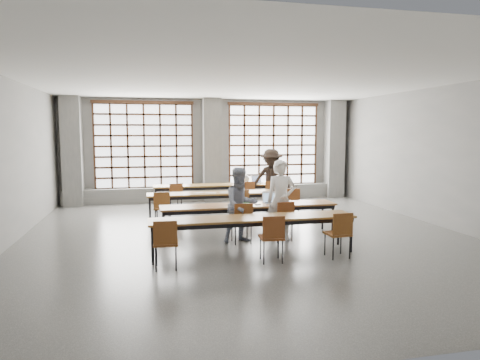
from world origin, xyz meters
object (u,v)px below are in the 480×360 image
mouse (289,202)px  phone (258,204)px  backpack (277,183)px  chair_near_left (166,239)px  chair_back_mid (247,192)px  desk_row_b (221,195)px  chair_mid_centre (241,202)px  chair_near_mid (272,234)px  student_female (241,205)px  laptop_back (258,181)px  chair_mid_right (291,201)px  chair_front_left (242,219)px  desk_row_d (253,220)px  chair_back_right (272,192)px  chair_near_right (340,230)px  desk_row_c (249,207)px  student_back (271,179)px  laptop_front (271,200)px  green_box (246,202)px  desk_row_a (218,186)px  plastic_bag (245,179)px  student_male (281,200)px  red_pouch (166,240)px  chair_front_right (283,217)px  chair_back_left (175,195)px  chair_mid_left (162,205)px

mouse → phone: mouse is taller
backpack → chair_near_left: bearing=-125.0°
chair_back_mid → chair_near_left: (-2.70, -5.30, 0.00)m
desk_row_b → chair_mid_centre: size_ratio=4.55×
chair_near_mid → phone: size_ratio=6.77×
student_female → backpack: size_ratio=4.04×
chair_near_mid → mouse: size_ratio=8.98×
laptop_back → chair_mid_right: bearing=-83.8°
chair_front_left → desk_row_d: bearing=-87.3°
chair_back_right → chair_near_mid: bearing=-106.5°
chair_mid_centre → chair_near_right: same height
chair_mid_right → desk_row_c: bearing=-136.2°
chair_back_mid → chair_back_right: same height
desk_row_b → chair_near_right: bearing=-69.9°
student_back → laptop_front: (-0.98, -3.26, -0.13)m
chair_near_mid → green_box: 2.15m
laptop_front → chair_back_right: bearing=73.0°
desk_row_c → laptop_front: bearing=11.4°
desk_row_a → plastic_bag: plastic_bag is taller
chair_back_mid → green_box: bearing=-103.9°
student_female → mouse: bearing=7.9°
desk_row_c → chair_back_mid: size_ratio=4.55×
desk_row_d → chair_near_left: chair_near_left is taller
chair_back_mid → backpack: backpack is taller
chair_back_right → chair_near_right: 5.31m
chair_front_left → laptop_front: bearing=41.2°
chair_back_mid → mouse: bearing=-86.2°
mouse → student_male: bearing=-126.1°
chair_near_left → chair_front_left: bearing=40.6°
chair_back_mid → chair_near_left: 5.95m
desk_row_c → chair_front_left: 0.71m
chair_mid_centre → red_pouch: chair_mid_centre is taller
red_pouch → chair_front_right: bearing=27.7°
desk_row_c → phone: 0.22m
chair_back_left → chair_near_mid: same height
chair_near_mid → student_female: bearing=98.5°
desk_row_a → mouse: (1.03, -3.89, 0.08)m
laptop_front → phone: 0.43m
chair_back_left → student_back: 3.01m
chair_near_left → student_back: 6.47m
chair_back_right → student_female: bearing=-115.8°
desk_row_c → plastic_bag: size_ratio=13.99×
chair_front_left → chair_near_left: (-1.67, -1.43, 0.00)m
chair_near_left → chair_back_right: bearing=56.8°
chair_mid_centre → laptop_front: size_ratio=2.34×
chair_mid_left → student_back: (3.41, 1.91, 0.39)m
backpack → chair_near_mid: bearing=-105.3°
chair_mid_right → student_back: bearing=90.0°
chair_mid_left → desk_row_d: bearing=-60.7°
desk_row_a → chair_front_right: 4.55m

